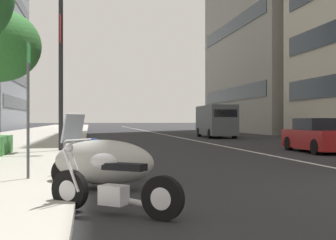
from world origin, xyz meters
TOP-DOWN VIEW (x-y plane):
  - sidewalk_right_plaza at (30.00, 11.32)m, footprint 160.00×8.43m
  - lane_centre_stripe at (35.00, 0.00)m, footprint 110.00×0.16m
  - motorcycle_mid_row at (-0.44, 6.59)m, footprint 1.42×1.84m
  - motorcycle_by_sign_pole at (2.00, 6.65)m, footprint 1.67×2.24m
  - motorcycle_far_end_row at (3.49, 6.71)m, footprint 0.76×2.01m
  - motorcycle_nearest_camera at (4.95, 6.69)m, footprint 1.37×1.79m
  - car_far_down_avenue at (10.69, -2.74)m, footprint 4.19×2.00m
  - delivery_van_ahead at (26.91, -2.83)m, footprint 5.86×2.25m
  - parking_sign_by_curb at (2.76, 8.16)m, footprint 0.32×0.06m
  - street_lamp_with_banners at (11.61, 7.66)m, footprint 1.26×2.69m

SIDE VIEW (x-z plane):
  - lane_centre_stripe at x=35.00m, z-range 0.00..0.01m
  - sidewalk_right_plaza at x=30.00m, z-range 0.00..0.15m
  - motorcycle_far_end_row at x=3.49m, z-range -0.30..1.16m
  - motorcycle_mid_row at x=-0.44m, z-range -0.30..1.17m
  - motorcycle_nearest_camera at x=4.95m, z-range -0.30..1.17m
  - motorcycle_by_sign_pole at x=2.00m, z-range 0.04..1.02m
  - car_far_down_avenue at x=10.69m, z-range -0.05..1.39m
  - delivery_van_ahead at x=26.91m, z-range 0.09..2.57m
  - parking_sign_by_curb at x=2.76m, z-range 0.42..3.29m
  - street_lamp_with_banners at x=11.61m, z-range 1.00..9.71m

